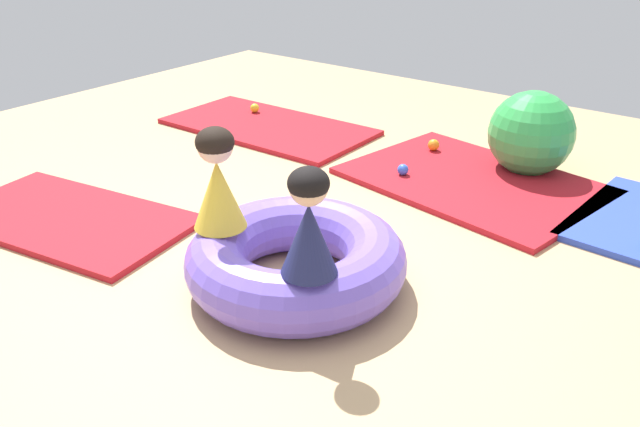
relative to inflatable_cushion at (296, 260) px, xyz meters
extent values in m
plane|color=tan|center=(-0.09, 0.04, -0.15)|extent=(8.00, 8.00, 0.00)
cube|color=#B21923|center=(-1.57, -0.28, -0.13)|extent=(1.62, 1.05, 0.04)
cube|color=#B21923|center=(-1.78, 1.80, -0.13)|extent=(1.77, 0.94, 0.04)
cube|color=#B21923|center=(0.14, 1.76, -0.13)|extent=(1.83, 1.44, 0.04)
torus|color=#7056D1|center=(0.00, 0.00, 0.00)|extent=(1.12, 1.12, 0.31)
cone|color=yellow|center=(-0.34, -0.17, 0.33)|extent=(0.32, 0.32, 0.35)
sphere|color=beige|center=(-0.34, -0.17, 0.58)|extent=(0.17, 0.17, 0.17)
ellipsoid|color=black|center=(-0.34, -0.17, 0.60)|extent=(0.19, 0.19, 0.15)
cone|color=navy|center=(0.29, -0.25, 0.32)|extent=(0.26, 0.26, 0.33)
sphere|color=#DBAD89|center=(0.29, -0.25, 0.56)|extent=(0.17, 0.17, 0.17)
ellipsoid|color=black|center=(0.29, -0.25, 0.58)|extent=(0.18, 0.18, 0.14)
sphere|color=yellow|center=(-2.11, 2.00, -0.07)|extent=(0.08, 0.08, 0.08)
sphere|color=blue|center=(-0.29, 1.53, -0.08)|extent=(0.08, 0.08, 0.08)
sphere|color=orange|center=(-0.35, 2.10, -0.07)|extent=(0.09, 0.09, 0.09)
sphere|color=green|center=(0.35, 2.19, 0.15)|extent=(0.60, 0.60, 0.60)
camera|label=1|loc=(1.85, -2.22, 1.66)|focal=37.00mm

